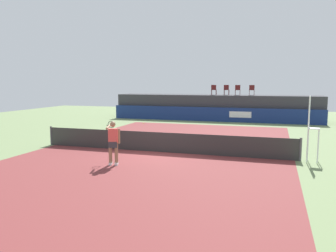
% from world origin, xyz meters
% --- Properties ---
extents(ground_plane, '(48.00, 48.00, 0.00)m').
position_xyz_m(ground_plane, '(0.00, 3.00, 0.00)').
color(ground_plane, '#6B7F51').
extents(court_inner, '(12.00, 22.00, 0.00)m').
position_xyz_m(court_inner, '(0.00, 0.00, 0.00)').
color(court_inner, maroon).
rests_on(court_inner, ground).
extents(sponsor_wall, '(18.00, 0.22, 1.20)m').
position_xyz_m(sponsor_wall, '(0.01, 13.50, 0.60)').
color(sponsor_wall, navy).
rests_on(sponsor_wall, ground).
extents(spectator_platform, '(18.00, 2.80, 2.20)m').
position_xyz_m(spectator_platform, '(0.00, 15.30, 1.10)').
color(spectator_platform, '#38383D').
rests_on(spectator_platform, ground).
extents(spectator_chair_far_left, '(0.46, 0.46, 0.89)m').
position_xyz_m(spectator_chair_far_left, '(-0.16, 15.02, 2.69)').
color(spectator_chair_far_left, '#561919').
rests_on(spectator_chair_far_left, spectator_platform).
extents(spectator_chair_left, '(0.44, 0.44, 0.89)m').
position_xyz_m(spectator_chair_left, '(0.92, 15.27, 2.69)').
color(spectator_chair_left, '#561919').
rests_on(spectator_chair_left, spectator_platform).
extents(spectator_chair_center, '(0.47, 0.47, 0.89)m').
position_xyz_m(spectator_chair_center, '(1.93, 15.05, 2.69)').
color(spectator_chair_center, '#561919').
rests_on(spectator_chair_center, spectator_platform).
extents(spectator_chair_right, '(0.47, 0.47, 0.89)m').
position_xyz_m(spectator_chair_right, '(3.12, 15.12, 2.69)').
color(spectator_chair_right, '#561919').
rests_on(spectator_chair_right, spectator_platform).
extents(umpire_chair, '(0.51, 0.51, 2.76)m').
position_xyz_m(umpire_chair, '(6.56, 0.02, 1.59)').
color(umpire_chair, white).
rests_on(umpire_chair, ground).
extents(tennis_net, '(12.40, 0.02, 0.95)m').
position_xyz_m(tennis_net, '(0.00, 0.00, 0.47)').
color(tennis_net, '#2D2D2D').
rests_on(tennis_net, ground).
extents(net_post_near, '(0.10, 0.10, 1.00)m').
position_xyz_m(net_post_near, '(-6.20, 0.00, 0.50)').
color(net_post_near, '#4C4C51').
rests_on(net_post_near, ground).
extents(net_post_far, '(0.10, 0.10, 1.00)m').
position_xyz_m(net_post_far, '(6.20, 0.00, 0.50)').
color(net_post_far, '#4C4C51').
rests_on(net_post_far, ground).
extents(tennis_player, '(0.93, 1.10, 1.77)m').
position_xyz_m(tennis_player, '(-1.05, -2.97, 0.96)').
color(tennis_player, white).
rests_on(tennis_player, court_inner).
extents(tennis_ball, '(0.07, 0.07, 0.07)m').
position_xyz_m(tennis_ball, '(-4.98, 10.23, 0.04)').
color(tennis_ball, '#D8EA33').
rests_on(tennis_ball, court_inner).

